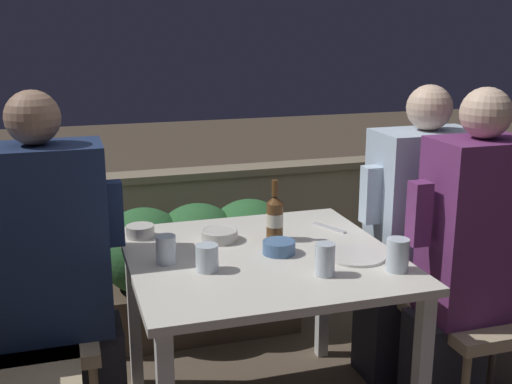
% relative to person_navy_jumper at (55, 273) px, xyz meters
% --- Properties ---
extents(parapet_wall, '(9.00, 0.18, 0.71)m').
position_rel_person_navy_jumper_xyz_m(parapet_wall, '(0.74, 1.27, -0.30)').
color(parapet_wall, gray).
rests_on(parapet_wall, ground_plane).
extents(dining_table, '(0.97, 0.96, 0.71)m').
position_rel_person_navy_jumper_xyz_m(dining_table, '(0.74, -0.17, -0.03)').
color(dining_table, silver).
rests_on(dining_table, ground_plane).
extents(planter_hedge, '(0.98, 0.47, 0.68)m').
position_rel_person_navy_jumper_xyz_m(planter_hedge, '(0.67, 0.68, -0.29)').
color(planter_hedge, brown).
rests_on(planter_hedge, ground_plane).
extents(person_navy_jumper, '(0.51, 0.26, 1.33)m').
position_rel_person_navy_jumper_xyz_m(person_navy_jumper, '(0.00, 0.00, 0.00)').
color(person_navy_jumper, '#282833').
rests_on(person_navy_jumper, ground_plane).
extents(chair_right_near, '(0.47, 0.47, 0.88)m').
position_rel_person_navy_jumper_xyz_m(chair_right_near, '(1.72, -0.32, -0.15)').
color(chair_right_near, tan).
rests_on(chair_right_near, ground_plane).
extents(person_purple_stripe, '(0.47, 0.26, 1.32)m').
position_rel_person_navy_jumper_xyz_m(person_purple_stripe, '(1.52, -0.32, 0.00)').
color(person_purple_stripe, '#282833').
rests_on(person_purple_stripe, ground_plane).
extents(chair_right_far, '(0.47, 0.47, 0.88)m').
position_rel_person_navy_jumper_xyz_m(chair_right_far, '(1.70, 0.02, -0.15)').
color(chair_right_far, tan).
rests_on(chair_right_far, ground_plane).
extents(person_blue_shirt, '(0.50, 0.26, 1.30)m').
position_rel_person_navy_jumper_xyz_m(person_blue_shirt, '(1.49, 0.02, -0.01)').
color(person_blue_shirt, '#282833').
rests_on(person_blue_shirt, ground_plane).
extents(beer_bottle, '(0.07, 0.07, 0.24)m').
position_rel_person_navy_jumper_xyz_m(beer_bottle, '(0.84, -0.03, 0.14)').
color(beer_bottle, brown).
rests_on(beer_bottle, dining_table).
extents(plate_0, '(0.22, 0.22, 0.01)m').
position_rel_person_navy_jumper_xyz_m(plate_0, '(1.06, -0.30, 0.06)').
color(plate_0, silver).
rests_on(plate_0, dining_table).
extents(bowl_0, '(0.14, 0.14, 0.04)m').
position_rel_person_navy_jumper_xyz_m(bowl_0, '(0.63, 0.02, 0.08)').
color(bowl_0, beige).
rests_on(bowl_0, dining_table).
extents(bowl_1, '(0.11, 0.11, 0.05)m').
position_rel_person_navy_jumper_xyz_m(bowl_1, '(0.33, 0.16, 0.08)').
color(bowl_1, beige).
rests_on(bowl_1, dining_table).
extents(bowl_2, '(0.12, 0.12, 0.05)m').
position_rel_person_navy_jumper_xyz_m(bowl_2, '(0.80, -0.18, 0.08)').
color(bowl_2, '#4C709E').
rests_on(bowl_2, dining_table).
extents(glass_cup_0, '(0.07, 0.07, 0.11)m').
position_rel_person_navy_jumper_xyz_m(glass_cup_0, '(0.88, -0.43, 0.11)').
color(glass_cup_0, silver).
rests_on(glass_cup_0, dining_table).
extents(glass_cup_1, '(0.07, 0.07, 0.10)m').
position_rel_person_navy_jumper_xyz_m(glass_cup_1, '(0.39, -0.16, 0.10)').
color(glass_cup_1, silver).
rests_on(glass_cup_1, dining_table).
extents(glass_cup_2, '(0.08, 0.08, 0.12)m').
position_rel_person_navy_jumper_xyz_m(glass_cup_2, '(1.14, -0.46, 0.11)').
color(glass_cup_2, silver).
rests_on(glass_cup_2, dining_table).
extents(glass_cup_3, '(0.08, 0.08, 0.09)m').
position_rel_person_navy_jumper_xyz_m(glass_cup_3, '(0.51, -0.27, 0.10)').
color(glass_cup_3, silver).
rests_on(glass_cup_3, dining_table).
extents(fork_0, '(0.09, 0.16, 0.01)m').
position_rel_person_navy_jumper_xyz_m(fork_0, '(1.10, 0.03, 0.06)').
color(fork_0, silver).
rests_on(fork_0, dining_table).
extents(potted_plant, '(0.38, 0.38, 0.79)m').
position_rel_person_navy_jumper_xyz_m(potted_plant, '(1.96, 0.69, -0.17)').
color(potted_plant, '#B2A899').
rests_on(potted_plant, ground_plane).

